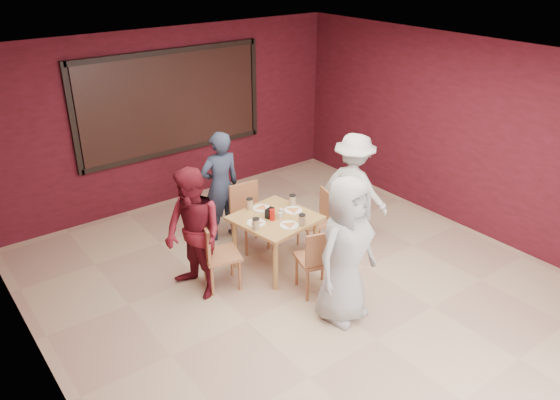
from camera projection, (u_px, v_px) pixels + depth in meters
floor at (311, 292)px, 6.79m from camera, size 7.00×7.00×0.00m
window_blinds at (172, 103)px, 8.57m from camera, size 3.00×0.02×1.50m
dining_table at (275, 223)px, 7.05m from camera, size 1.07×1.07×0.89m
chair_front at (319, 258)px, 6.55m from camera, size 0.55×0.55×0.91m
chair_back at (248, 212)px, 7.64m from camera, size 0.48×0.48×0.92m
chair_left at (215, 252)px, 6.69m from camera, size 0.54×0.54×0.90m
chair_right at (319, 217)px, 7.57m from camera, size 0.51×0.51×0.86m
diner_front at (346, 250)px, 6.00m from camera, size 0.92×0.67×1.74m
diner_back at (220, 186)px, 7.72m from camera, size 0.62×0.44×1.62m
diner_left at (193, 234)px, 6.45m from camera, size 0.72×0.87×1.63m
diner_right at (353, 188)px, 7.68m from camera, size 0.90×1.17×1.60m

